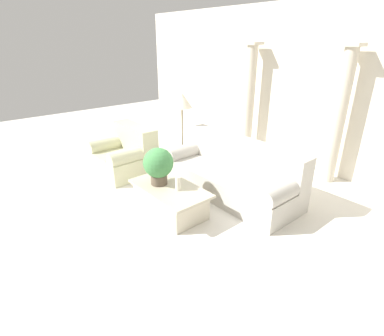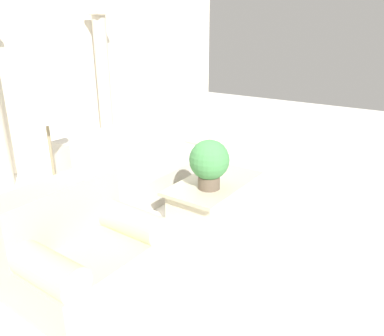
{
  "view_description": "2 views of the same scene",
  "coord_description": "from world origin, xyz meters",
  "px_view_note": "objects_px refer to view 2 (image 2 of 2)",
  "views": [
    {
      "loc": [
        3.42,
        -2.76,
        2.49
      ],
      "look_at": [
        0.18,
        -0.04,
        0.67
      ],
      "focal_mm": 28.0,
      "sensor_mm": 36.0,
      "label": 1
    },
    {
      "loc": [
        -3.51,
        -2.61,
        2.19
      ],
      "look_at": [
        0.02,
        -0.12,
        0.56
      ],
      "focal_mm": 35.0,
      "sensor_mm": 36.0,
      "label": 2
    }
  ],
  "objects_px": {
    "sofa_long": "(148,163)",
    "floor_lamp": "(45,113)",
    "loveseat": "(78,247)",
    "coffee_table": "(214,197)",
    "potted_plant": "(209,162)"
  },
  "relations": [
    {
      "from": "sofa_long",
      "to": "coffee_table",
      "type": "xyz_separation_m",
      "value": [
        -0.17,
        -1.23,
        -0.14
      ]
    },
    {
      "from": "coffee_table",
      "to": "potted_plant",
      "type": "relative_size",
      "value": 2.22
    },
    {
      "from": "coffee_table",
      "to": "potted_plant",
      "type": "xyz_separation_m",
      "value": [
        -0.2,
        -0.05,
        0.53
      ]
    },
    {
      "from": "sofa_long",
      "to": "coffee_table",
      "type": "bearing_deg",
      "value": -97.76
    },
    {
      "from": "floor_lamp",
      "to": "coffee_table",
      "type": "bearing_deg",
      "value": -44.48
    },
    {
      "from": "sofa_long",
      "to": "potted_plant",
      "type": "bearing_deg",
      "value": -106.07
    },
    {
      "from": "sofa_long",
      "to": "floor_lamp",
      "type": "distance_m",
      "value": 1.78
    },
    {
      "from": "loveseat",
      "to": "potted_plant",
      "type": "xyz_separation_m",
      "value": [
        1.65,
        -0.31,
        0.38
      ]
    },
    {
      "from": "coffee_table",
      "to": "potted_plant",
      "type": "bearing_deg",
      "value": -165.33
    },
    {
      "from": "loveseat",
      "to": "potted_plant",
      "type": "bearing_deg",
      "value": -10.66
    },
    {
      "from": "loveseat",
      "to": "potted_plant",
      "type": "relative_size",
      "value": 2.02
    },
    {
      "from": "loveseat",
      "to": "coffee_table",
      "type": "distance_m",
      "value": 1.87
    },
    {
      "from": "loveseat",
      "to": "coffee_table",
      "type": "xyz_separation_m",
      "value": [
        1.85,
        -0.26,
        -0.15
      ]
    },
    {
      "from": "sofa_long",
      "to": "coffee_table",
      "type": "height_order",
      "value": "sofa_long"
    },
    {
      "from": "floor_lamp",
      "to": "loveseat",
      "type": "bearing_deg",
      "value": -117.36
    }
  ]
}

